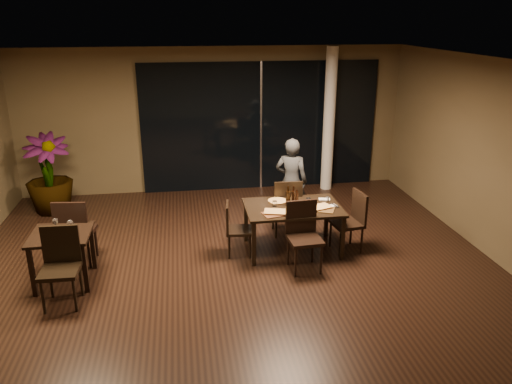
# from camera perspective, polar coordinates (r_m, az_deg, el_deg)

# --- Properties ---
(ground) EXTENTS (8.00, 8.00, 0.00)m
(ground) POSITION_cam_1_polar(r_m,az_deg,el_deg) (7.31, -2.26, -9.87)
(ground) COLOR black
(ground) RESTS_ON ground
(wall_back) EXTENTS (8.00, 0.10, 3.00)m
(wall_back) POSITION_cam_1_polar(r_m,az_deg,el_deg) (10.60, -4.94, 8.19)
(wall_back) COLOR #4E4129
(wall_back) RESTS_ON ground
(wall_right) EXTENTS (0.10, 8.00, 3.00)m
(wall_right) POSITION_cam_1_polar(r_m,az_deg,el_deg) (8.17, 27.09, 2.59)
(wall_right) COLOR #4E4129
(wall_right) RESTS_ON ground
(ceiling) EXTENTS (8.00, 8.00, 0.04)m
(ceiling) POSITION_cam_1_polar(r_m,az_deg,el_deg) (6.38, -2.64, 14.44)
(ceiling) COLOR silver
(ceiling) RESTS_ON wall_back
(window_panel) EXTENTS (5.00, 0.06, 2.70)m
(window_panel) POSITION_cam_1_polar(r_m,az_deg,el_deg) (10.66, 0.54, 7.50)
(window_panel) COLOR black
(window_panel) RESTS_ON ground
(column) EXTENTS (0.24, 0.24, 3.00)m
(column) POSITION_cam_1_polar(r_m,az_deg,el_deg) (10.64, 8.35, 8.10)
(column) COLOR silver
(column) RESTS_ON ground
(main_table) EXTENTS (1.50, 1.00, 0.75)m
(main_table) POSITION_cam_1_polar(r_m,az_deg,el_deg) (7.88, 4.24, -2.17)
(main_table) COLOR black
(main_table) RESTS_ON ground
(side_table) EXTENTS (0.80, 0.80, 0.75)m
(side_table) POSITION_cam_1_polar(r_m,az_deg,el_deg) (7.46, -21.34, -5.30)
(side_table) COLOR black
(side_table) RESTS_ON ground
(chair_main_far) EXTENTS (0.49, 0.49, 1.01)m
(chair_main_far) POSITION_cam_1_polar(r_m,az_deg,el_deg) (8.44, 3.54, -1.44)
(chair_main_far) COLOR black
(chair_main_far) RESTS_ON ground
(chair_main_near) EXTENTS (0.50, 0.50, 1.02)m
(chair_main_near) POSITION_cam_1_polar(r_m,az_deg,el_deg) (7.41, 5.40, -4.55)
(chair_main_near) COLOR black
(chair_main_near) RESTS_ON ground
(chair_main_left) EXTENTS (0.44, 0.44, 0.86)m
(chair_main_left) POSITION_cam_1_polar(r_m,az_deg,el_deg) (7.80, -2.49, -3.94)
(chair_main_left) COLOR black
(chair_main_left) RESTS_ON ground
(chair_main_right) EXTENTS (0.51, 0.51, 0.97)m
(chair_main_right) POSITION_cam_1_polar(r_m,az_deg,el_deg) (8.07, 10.92, -2.96)
(chair_main_right) COLOR black
(chair_main_right) RESTS_ON ground
(chair_side_far) EXTENTS (0.55, 0.55, 1.06)m
(chair_side_far) POSITION_cam_1_polar(r_m,az_deg,el_deg) (7.90, -20.02, -3.97)
(chair_side_far) COLOR black
(chair_side_far) RESTS_ON ground
(chair_side_near) EXTENTS (0.49, 0.49, 1.03)m
(chair_side_near) POSITION_cam_1_polar(r_m,az_deg,el_deg) (6.99, -21.43, -7.43)
(chair_side_near) COLOR black
(chair_side_near) RESTS_ON ground
(diner) EXTENTS (0.63, 0.54, 1.57)m
(diner) POSITION_cam_1_polar(r_m,az_deg,el_deg) (8.91, 4.04, 1.23)
(diner) COLOR #2D3032
(diner) RESTS_ON ground
(potted_plant) EXTENTS (1.05, 1.05, 1.51)m
(potted_plant) POSITION_cam_1_polar(r_m,az_deg,el_deg) (10.18, -22.64, 1.90)
(potted_plant) COLOR #204617
(potted_plant) RESTS_ON ground
(pizza_board_left) EXTENTS (0.59, 0.39, 0.01)m
(pizza_board_left) POSITION_cam_1_polar(r_m,az_deg,el_deg) (7.56, 2.77, -2.42)
(pizza_board_left) COLOR #482817
(pizza_board_left) RESTS_ON main_table
(pizza_board_right) EXTENTS (0.61, 0.47, 0.01)m
(pizza_board_right) POSITION_cam_1_polar(r_m,az_deg,el_deg) (7.77, 6.92, -1.93)
(pizza_board_right) COLOR #4A3217
(pizza_board_right) RESTS_ON main_table
(oblong_pizza_left) EXTENTS (0.50, 0.32, 0.02)m
(oblong_pizza_left) POSITION_cam_1_polar(r_m,az_deg,el_deg) (7.56, 2.77, -2.30)
(oblong_pizza_left) COLOR maroon
(oblong_pizza_left) RESTS_ON pizza_board_left
(oblong_pizza_right) EXTENTS (0.50, 0.34, 0.02)m
(oblong_pizza_right) POSITION_cam_1_polar(r_m,az_deg,el_deg) (7.77, 6.92, -1.81)
(oblong_pizza_right) COLOR maroon
(oblong_pizza_right) RESTS_ON pizza_board_right
(round_pizza) EXTENTS (0.30, 0.30, 0.01)m
(round_pizza) POSITION_cam_1_polar(r_m,az_deg,el_deg) (8.04, 2.47, -1.04)
(round_pizza) COLOR #AF3A13
(round_pizza) RESTS_ON main_table
(bottle_a) EXTENTS (0.07, 0.07, 0.33)m
(bottle_a) POSITION_cam_1_polar(r_m,az_deg,el_deg) (7.83, 3.67, -0.43)
(bottle_a) COLOR black
(bottle_a) RESTS_ON main_table
(bottle_b) EXTENTS (0.06, 0.06, 0.26)m
(bottle_b) POSITION_cam_1_polar(r_m,az_deg,el_deg) (7.85, 4.66, -0.66)
(bottle_b) COLOR black
(bottle_b) RESTS_ON main_table
(bottle_c) EXTENTS (0.06, 0.06, 0.30)m
(bottle_c) POSITION_cam_1_polar(r_m,az_deg,el_deg) (7.91, 4.29, -0.35)
(bottle_c) COLOR black
(bottle_c) RESTS_ON main_table
(tumbler_left) EXTENTS (0.07, 0.07, 0.08)m
(tumbler_left) POSITION_cam_1_polar(r_m,az_deg,el_deg) (7.84, 2.16, -1.33)
(tumbler_left) COLOR white
(tumbler_left) RESTS_ON main_table
(tumbler_right) EXTENTS (0.08, 0.08, 0.09)m
(tumbler_right) POSITION_cam_1_polar(r_m,az_deg,el_deg) (7.97, 6.01, -1.03)
(tumbler_right) COLOR white
(tumbler_right) RESTS_ON main_table
(napkin_near) EXTENTS (0.20, 0.16, 0.01)m
(napkin_near) POSITION_cam_1_polar(r_m,az_deg,el_deg) (7.91, 8.58, -1.61)
(napkin_near) COLOR silver
(napkin_near) RESTS_ON main_table
(napkin_far) EXTENTS (0.20, 0.14, 0.01)m
(napkin_far) POSITION_cam_1_polar(r_m,az_deg,el_deg) (8.19, 7.81, -0.83)
(napkin_far) COLOR white
(napkin_far) RESTS_ON main_table
(wine_glass_a) EXTENTS (0.08, 0.08, 0.17)m
(wine_glass_a) POSITION_cam_1_polar(r_m,az_deg,el_deg) (7.48, -21.93, -3.50)
(wine_glass_a) COLOR white
(wine_glass_a) RESTS_ON side_table
(wine_glass_b) EXTENTS (0.09, 0.09, 0.20)m
(wine_glass_b) POSITION_cam_1_polar(r_m,az_deg,el_deg) (7.28, -20.43, -3.82)
(wine_glass_b) COLOR white
(wine_glass_b) RESTS_ON side_table
(side_napkin) EXTENTS (0.20, 0.14, 0.01)m
(side_napkin) POSITION_cam_1_polar(r_m,az_deg,el_deg) (7.18, -21.74, -5.13)
(side_napkin) COLOR silver
(side_napkin) RESTS_ON side_table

